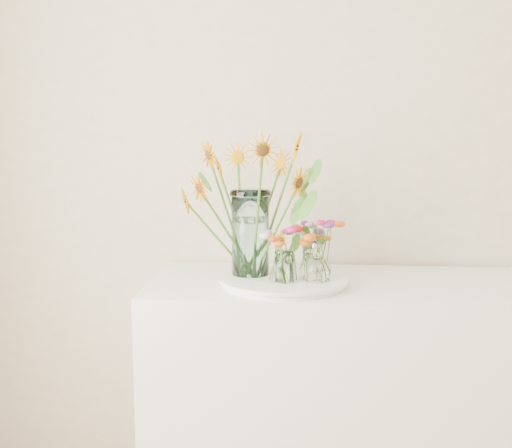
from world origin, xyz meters
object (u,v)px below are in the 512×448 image
Objects in this scene: counter at (341,400)px; mason_jar at (250,233)px; tray at (284,282)px; small_vase_b at (317,262)px; small_vase_a at (284,267)px; small_vase_c at (310,259)px.

mason_jar is at bearing -173.94° from counter.
tray is 0.15m from small_vase_b.
small_vase_a is 0.12m from small_vase_b.
mason_jar is 0.25m from small_vase_c.
mason_jar is (-0.34, -0.04, 0.63)m from counter.
mason_jar reaches higher than small_vase_a.
tray is 4.38× the size of small_vase_c.
small_vase_b is at bearing -19.90° from tray.
counter is at bearing 33.60° from small_vase_a.
small_vase_c is (0.09, 0.18, -0.01)m from small_vase_a.
small_vase_b is at bearing -17.85° from mason_jar.
small_vase_a is 1.15× the size of small_vase_c.
tray is at bearing -129.99° from small_vase_c.
small_vase_c reaches higher than counter.
small_vase_c is at bearing 19.64° from mason_jar.
small_vase_b reaches higher than tray.
small_vase_a is at bearing -146.40° from counter.
small_vase_b is (-0.10, -0.11, 0.55)m from counter.
tray is (-0.21, -0.07, 0.46)m from counter.
tray is at bearing -161.95° from counter.
mason_jar is at bearing 164.17° from tray.
small_vase_c is (0.21, 0.08, -0.11)m from mason_jar.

